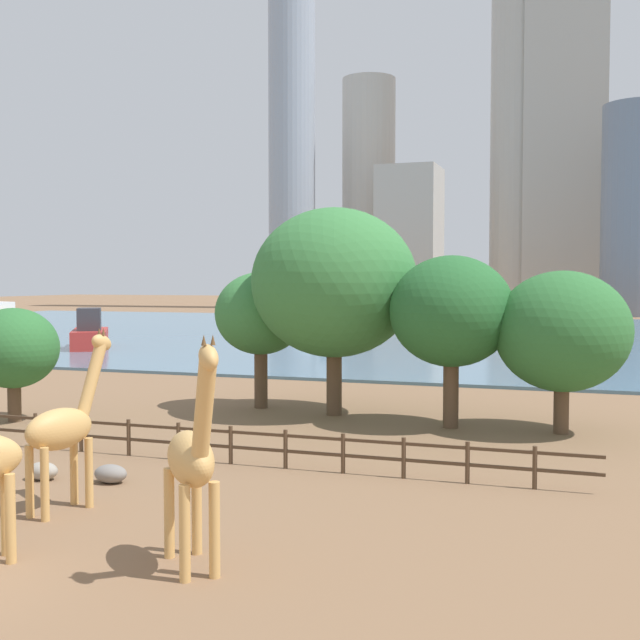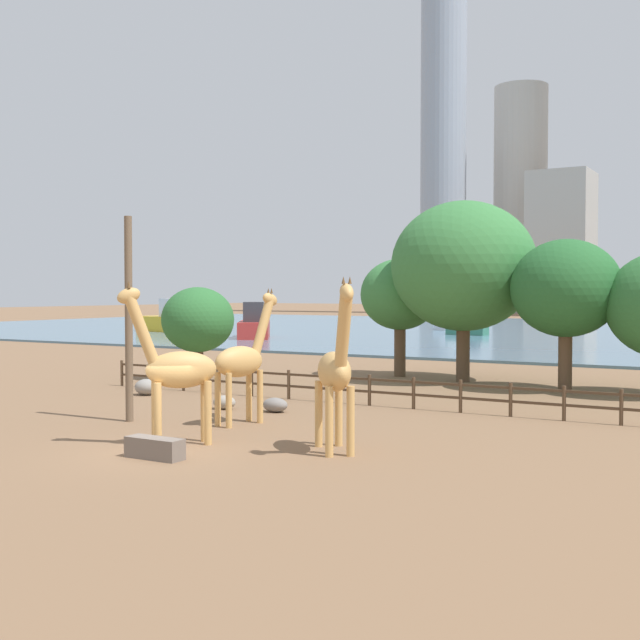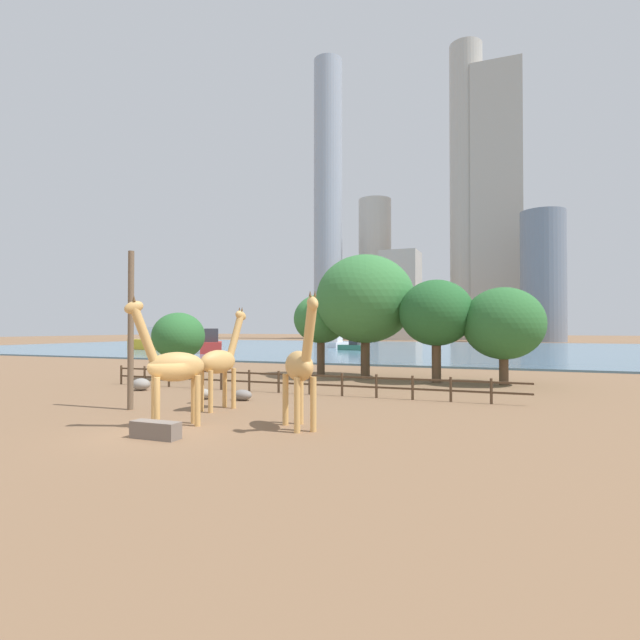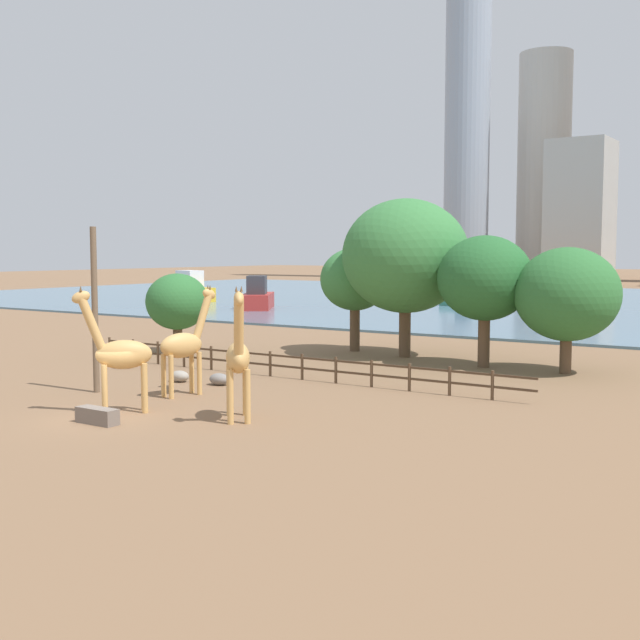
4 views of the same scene
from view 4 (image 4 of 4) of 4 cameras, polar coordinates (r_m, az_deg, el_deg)
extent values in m
plane|color=brown|center=(103.58, 20.28, 1.05)|extent=(400.00, 400.00, 0.00)
cube|color=slate|center=(100.66, 19.88, 1.02)|extent=(180.00, 86.00, 0.20)
cylinder|color=tan|center=(36.84, -9.11, -3.67)|extent=(0.27, 0.27, 1.93)
cylinder|color=tan|center=(36.36, -8.57, -3.77)|extent=(0.27, 0.27, 1.93)
cylinder|color=tan|center=(36.02, -11.06, -3.89)|extent=(0.27, 0.27, 1.93)
cylinder|color=tan|center=(35.53, -10.54, -4.01)|extent=(0.27, 0.27, 1.93)
ellipsoid|color=tan|center=(36.01, -9.84, -1.79)|extent=(1.29, 2.26, 1.12)
cylinder|color=tan|center=(36.56, -8.35, 0.25)|extent=(0.57, 1.11, 2.12)
ellipsoid|color=tan|center=(36.71, -7.90, 1.84)|extent=(0.51, 0.86, 0.66)
cone|color=brown|center=(36.76, -7.99, 2.35)|extent=(0.12, 0.12, 0.20)
cone|color=brown|center=(36.62, -7.83, 2.34)|extent=(0.12, 0.12, 0.20)
cylinder|color=tan|center=(32.60, -15.06, -4.83)|extent=(0.33, 0.33, 1.99)
cylinder|color=tan|center=(33.21, -15.08, -4.66)|extent=(0.33, 0.33, 1.99)
cylinder|color=tan|center=(32.65, -12.35, -4.76)|extent=(0.33, 0.33, 1.99)
cylinder|color=tan|center=(33.26, -12.41, -4.59)|extent=(0.33, 0.33, 1.99)
ellipsoid|color=tan|center=(32.73, -13.77, -2.39)|extent=(2.10, 2.25, 1.15)
cylinder|color=tan|center=(32.58, -15.93, -0.23)|extent=(0.98, 1.06, 2.19)
ellipsoid|color=tan|center=(32.51, -16.64, 1.57)|extent=(0.81, 0.86, 0.68)
cone|color=brown|center=(32.40, -16.66, 2.15)|extent=(0.15, 0.15, 0.21)
cone|color=brown|center=(32.58, -16.66, 2.16)|extent=(0.15, 0.15, 0.21)
cylinder|color=tan|center=(30.07, -5.18, -5.46)|extent=(0.33, 0.33, 2.04)
cylinder|color=tan|center=(30.05, -6.39, -5.48)|extent=(0.33, 0.33, 2.04)
cylinder|color=tan|center=(31.62, -5.31, -4.95)|extent=(0.33, 0.33, 2.04)
cylinder|color=tan|center=(31.60, -6.46, -4.96)|extent=(0.33, 0.33, 2.04)
ellipsoid|color=tan|center=(30.62, -5.86, -2.68)|extent=(2.16, 2.28, 1.18)
cylinder|color=tan|center=(29.25, -5.80, -0.48)|extent=(1.01, 1.08, 2.24)
ellipsoid|color=tan|center=(28.78, -5.79, 1.54)|extent=(0.83, 0.88, 0.69)
cone|color=brown|center=(28.77, -5.61, 2.22)|extent=(0.15, 0.15, 0.21)
cone|color=brown|center=(28.76, -5.98, 2.22)|extent=(0.15, 0.15, 0.21)
cylinder|color=brown|center=(37.67, -15.72, 0.68)|extent=(0.28, 0.28, 7.52)
ellipsoid|color=gray|center=(45.48, -13.72, -2.87)|extent=(1.13, 0.99, 0.74)
ellipsoid|color=gray|center=(38.92, -7.18, -4.20)|extent=(1.06, 0.76, 0.57)
ellipsoid|color=gray|center=(40.14, -9.94, -3.96)|extent=(1.00, 0.75, 0.56)
cube|color=#72665B|center=(31.21, -15.56, -6.58)|extent=(1.80, 0.60, 0.60)
cylinder|color=#4C3826|center=(49.49, -14.74, -1.95)|extent=(0.14, 0.14, 1.30)
cylinder|color=#4C3826|center=(48.02, -13.14, -2.12)|extent=(0.14, 0.14, 1.30)
cylinder|color=#4C3826|center=(46.59, -11.45, -2.30)|extent=(0.14, 0.14, 1.30)
cylinder|color=#4C3826|center=(45.20, -9.65, -2.49)|extent=(0.14, 0.14, 1.30)
cylinder|color=#4C3826|center=(43.86, -7.74, -2.69)|extent=(0.14, 0.14, 1.30)
cylinder|color=#4C3826|center=(42.57, -5.72, -2.90)|extent=(0.14, 0.14, 1.30)
cylinder|color=#4C3826|center=(41.34, -3.56, -3.12)|extent=(0.14, 0.14, 1.30)
cylinder|color=#4C3826|center=(40.17, -1.28, -3.35)|extent=(0.14, 0.14, 1.30)
cylinder|color=#4C3826|center=(39.07, 1.13, -3.58)|extent=(0.14, 0.14, 1.30)
cylinder|color=#4C3826|center=(38.05, 3.69, -3.82)|extent=(0.14, 0.14, 1.30)
cylinder|color=#4C3826|center=(37.10, 6.38, -4.07)|extent=(0.14, 0.14, 1.30)
cylinder|color=#4C3826|center=(36.24, 9.20, -4.31)|extent=(0.14, 0.14, 1.30)
cylinder|color=#4C3826|center=(35.47, 12.16, -4.56)|extent=(0.14, 0.14, 1.30)
cube|color=#4C3826|center=(40.70, -2.47, -2.60)|extent=(26.10, 0.08, 0.10)
cube|color=#4C3826|center=(40.77, -2.47, -3.32)|extent=(26.10, 0.08, 0.10)
cylinder|color=brown|center=(44.05, 17.06, -2.38)|extent=(0.61, 0.61, 2.00)
ellipsoid|color=#2D6B33|center=(43.77, 17.17, 1.76)|extent=(5.47, 5.47, 4.92)
cylinder|color=brown|center=(51.41, -10.08, -1.39)|extent=(0.59, 0.59, 1.68)
ellipsoid|color=#2D6B33|center=(51.21, -10.12, 1.30)|extent=(3.94, 3.94, 3.55)
cylinder|color=brown|center=(51.59, 2.49, -0.65)|extent=(0.65, 0.65, 2.85)
ellipsoid|color=#387A3D|center=(51.38, 2.50, 2.92)|extent=(4.46, 4.46, 4.02)
cylinder|color=brown|center=(48.93, 6.05, -0.84)|extent=(0.71, 0.71, 3.08)
ellipsoid|color=#387A3D|center=(48.69, 6.10, 4.55)|extent=(7.65, 7.65, 6.89)
cylinder|color=brown|center=(45.28, 11.57, -1.52)|extent=(0.65, 0.65, 2.86)
ellipsoid|color=#26602D|center=(45.03, 11.65, 2.94)|extent=(5.22, 5.22, 4.70)
cube|color=silver|center=(104.73, 9.27, 1.72)|extent=(2.91, 5.28, 1.00)
cube|color=silver|center=(104.19, 9.07, 2.31)|extent=(1.59, 2.03, 1.20)
cube|color=gold|center=(101.88, -9.58, 1.84)|extent=(9.24, 5.02, 1.75)
cube|color=silver|center=(100.89, -9.25, 2.91)|extent=(3.54, 2.75, 2.10)
cube|color=#B22D28|center=(87.48, -4.44, 1.36)|extent=(6.87, 8.48, 1.64)
cube|color=#333338|center=(86.37, -4.52, 2.51)|extent=(3.24, 3.54, 1.96)
cube|color=#337259|center=(92.55, 9.87, 1.26)|extent=(4.52, 2.06, 0.87)
cube|color=#333338|center=(92.22, 10.17, 1.84)|extent=(1.68, 1.22, 1.05)
cylinder|color=silver|center=(92.56, 9.77, 2.48)|extent=(0.13, 0.13, 3.06)
cube|color=#B7B2A8|center=(173.90, 18.01, 7.33)|extent=(11.92, 11.89, 28.95)
cylinder|color=#B7B2A8|center=(195.43, 15.63, 10.43)|extent=(12.02, 12.02, 51.62)
cylinder|color=#939EAD|center=(195.22, 10.50, 17.98)|extent=(10.29, 10.29, 101.66)
camera|label=1|loc=(13.70, -20.10, 3.94)|focal=45.00mm
camera|label=2|loc=(8.36, -36.79, -7.68)|focal=45.00mm
camera|label=3|loc=(13.11, -28.99, -7.00)|focal=28.00mm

